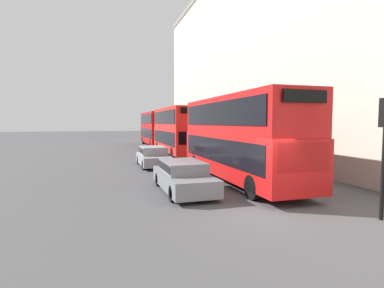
% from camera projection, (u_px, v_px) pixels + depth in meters
% --- Properties ---
extents(ground_plane, '(200.00, 200.00, 0.00)m').
position_uv_depth(ground_plane, '(264.00, 213.00, 10.12)').
color(ground_plane, '#424244').
extents(bus_leading, '(2.59, 10.63, 4.36)m').
position_uv_depth(bus_leading, '(238.00, 135.00, 15.56)').
color(bus_leading, red).
rests_on(bus_leading, ground).
extents(bus_second_in_queue, '(2.59, 10.12, 4.41)m').
position_uv_depth(bus_second_in_queue, '(176.00, 129.00, 28.40)').
color(bus_second_in_queue, red).
rests_on(bus_second_in_queue, ground).
extents(bus_third_in_queue, '(2.59, 10.39, 4.35)m').
position_uv_depth(bus_third_in_queue, '(155.00, 127.00, 39.44)').
color(bus_third_in_queue, '#B20C0F').
rests_on(bus_third_in_queue, ground).
extents(car_dark_sedan, '(1.88, 4.74, 1.36)m').
position_uv_depth(car_dark_sedan, '(183.00, 175.00, 13.24)').
color(car_dark_sedan, slate).
rests_on(car_dark_sedan, ground).
extents(car_hatchback, '(1.89, 4.30, 1.37)m').
position_uv_depth(car_hatchback, '(153.00, 156.00, 20.90)').
color(car_hatchback, gray).
rests_on(car_hatchback, ground).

